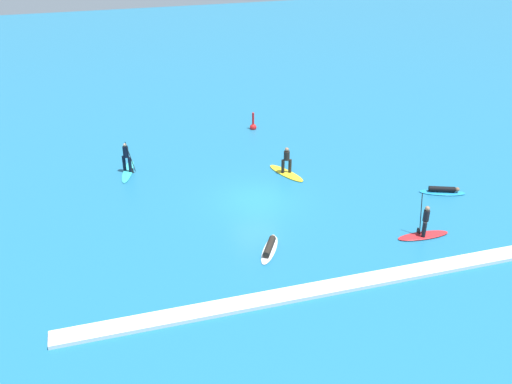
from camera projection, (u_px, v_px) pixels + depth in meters
The scene contains 8 objects.
ground_plane at pixel (256, 200), 31.79m from camera, with size 120.00×120.00×0.00m, color #1E6B93.
surfer_on_red_board at pixel (424, 230), 28.30m from camera, with size 2.73×0.82×2.25m.
surfer_on_white_board at pixel (270, 248), 27.29m from camera, with size 1.76×2.48×0.41m.
surfer_on_teal_board at pixel (127, 164), 34.69m from camera, with size 1.27×3.18×2.06m.
surfer_on_yellow_board at pixel (286, 168), 34.52m from camera, with size 1.79×2.98×1.72m.
surfer_on_blue_board at pixel (443, 191), 32.46m from camera, with size 2.66×1.66×0.40m.
marker_buoy at pixel (253, 126), 41.08m from camera, with size 0.48×0.48×1.34m.
wave_crest at pixel (313, 291), 24.49m from camera, with size 21.53×0.90×0.18m, color white.
Camera 1 is at (-7.92, -26.75, 15.26)m, focal length 40.36 mm.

